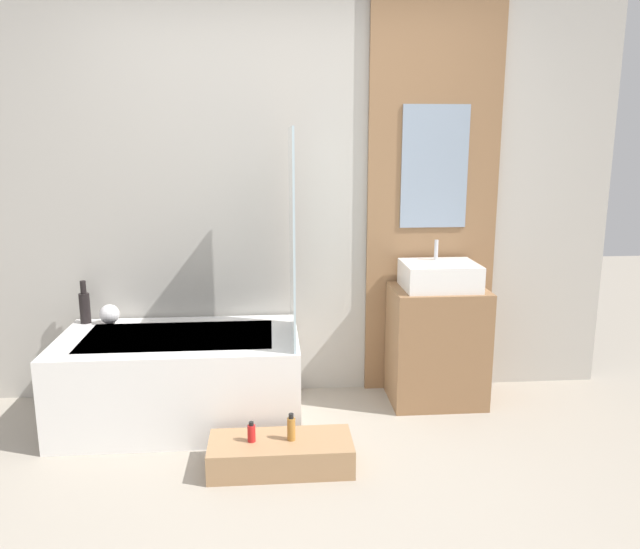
{
  "coord_description": "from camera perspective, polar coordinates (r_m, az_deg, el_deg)",
  "views": [
    {
      "loc": [
        -0.11,
        -2.37,
        1.65
      ],
      "look_at": [
        0.13,
        0.68,
        0.97
      ],
      "focal_mm": 35.0,
      "sensor_mm": 36.0,
      "label": 1
    }
  ],
  "objects": [
    {
      "name": "vanity_cabinet",
      "position": [
        4.02,
        10.62,
        -6.38
      ],
      "size": [
        0.58,
        0.43,
        0.74
      ],
      "primitive_type": "cube",
      "color": "#8E6642",
      "rests_on": "ground_plane"
    },
    {
      "name": "vase_tall_dark",
      "position": [
        4.12,
        -20.71,
        -2.7
      ],
      "size": [
        0.06,
        0.06,
        0.27
      ],
      "color": "black",
      "rests_on": "bathtub"
    },
    {
      "name": "bottle_soap_secondary",
      "position": [
        3.24,
        -2.65,
        -13.86
      ],
      "size": [
        0.04,
        0.04,
        0.14
      ],
      "color": "#B2752D",
      "rests_on": "wooden_step_bench"
    },
    {
      "name": "wall_wood_accent",
      "position": [
        4.05,
        10.28,
        7.39
      ],
      "size": [
        0.84,
        0.04,
        2.6
      ],
      "color": "#8E6642",
      "rests_on": "ground_plane"
    },
    {
      "name": "bottle_soap_primary",
      "position": [
        3.25,
        -6.29,
        -14.18
      ],
      "size": [
        0.04,
        0.04,
        0.11
      ],
      "color": "red",
      "rests_on": "wooden_step_bench"
    },
    {
      "name": "ground_plane",
      "position": [
        2.89,
        -1.66,
        -22.36
      ],
      "size": [
        12.0,
        12.0,
        0.0
      ],
      "primitive_type": "plane",
      "color": "#A39989"
    },
    {
      "name": "wall_tiled_back",
      "position": [
        3.97,
        -2.98,
        7.34
      ],
      "size": [
        4.2,
        0.06,
        2.6
      ],
      "primitive_type": "cube",
      "color": "#B7B2A8",
      "rests_on": "ground_plane"
    },
    {
      "name": "glass_shower_screen",
      "position": [
        3.48,
        -2.58,
        3.57
      ],
      "size": [
        0.01,
        0.6,
        1.18
      ],
      "primitive_type": "cube",
      "color": "silver",
      "rests_on": "bathtub"
    },
    {
      "name": "wooden_step_bench",
      "position": [
        3.3,
        -3.61,
        -16.05
      ],
      "size": [
        0.73,
        0.31,
        0.15
      ],
      "primitive_type": "cube",
      "color": "#A87F56",
      "rests_on": "ground_plane"
    },
    {
      "name": "bathtub",
      "position": [
        3.81,
        -12.62,
        -9.22
      ],
      "size": [
        1.38,
        0.79,
        0.52
      ],
      "color": "white",
      "rests_on": "ground_plane"
    },
    {
      "name": "sink",
      "position": [
        3.9,
        10.88,
        -0.1
      ],
      "size": [
        0.45,
        0.37,
        0.29
      ],
      "color": "white",
      "rests_on": "vanity_cabinet"
    },
    {
      "name": "vase_round_light",
      "position": [
        4.06,
        -18.69,
        -3.45
      ],
      "size": [
        0.12,
        0.12,
        0.12
      ],
      "primitive_type": "sphere",
      "color": "white",
      "rests_on": "bathtub"
    }
  ]
}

